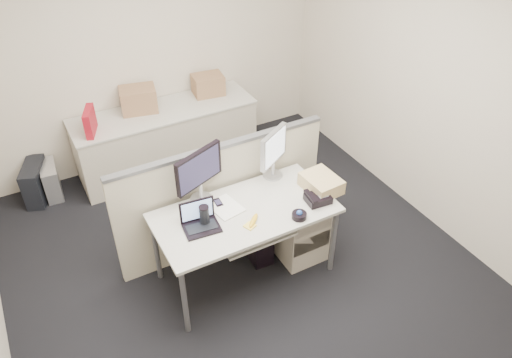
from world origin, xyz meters
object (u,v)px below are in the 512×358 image
desk (245,217)px  laptop (201,218)px  monitor_main (199,176)px  desk_phone (318,199)px

desk → laptop: laptop is taller
desk → monitor_main: bearing=128.0°
laptop → desk_phone: laptop is taller
monitor_main → laptop: 0.39m
desk → desk_phone: 0.63m
laptop → desk_phone: size_ratio=1.41×
monitor_main → desk: bearing=-74.0°
desk → monitor_main: 0.51m
monitor_main → desk_phone: 1.01m
desk → desk_phone: size_ratio=7.50×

